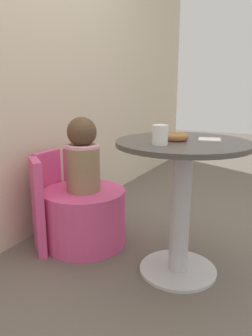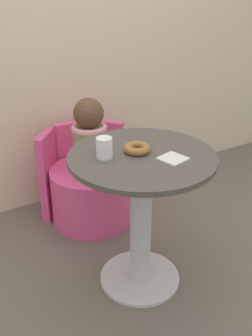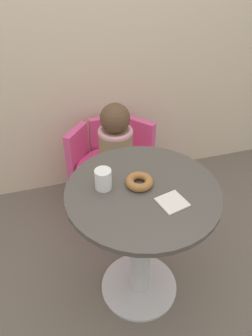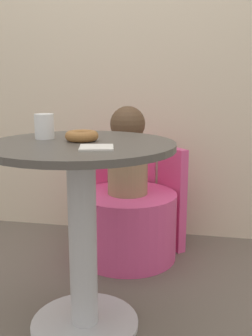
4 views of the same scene
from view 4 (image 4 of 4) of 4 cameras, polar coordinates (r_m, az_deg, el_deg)
ground_plane at (r=1.67m, az=-7.92°, el=-22.53°), size 12.00×12.00×0.00m
back_wall at (r=2.47m, az=0.18°, el=18.15°), size 6.00×0.06×2.40m
round_table at (r=1.48m, az=-6.41°, el=-5.44°), size 0.69×0.69×0.74m
tub_chair at (r=2.18m, az=0.24°, el=-8.29°), size 0.53×0.53×0.37m
booth_backrest at (r=2.35m, az=1.27°, el=-3.83°), size 0.63×0.23×0.59m
child_figure at (r=2.07m, az=0.24°, el=2.27°), size 0.22×0.22×0.47m
donut at (r=1.46m, az=-6.43°, el=4.66°), size 0.12×0.12×0.04m
cup at (r=1.54m, az=-11.77°, el=5.94°), size 0.07×0.07×0.09m
paper_napkin at (r=1.29m, az=-4.30°, el=3.01°), size 0.13×0.13×0.01m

